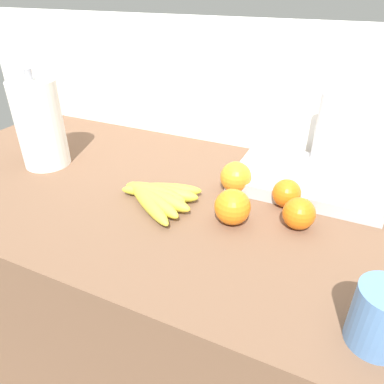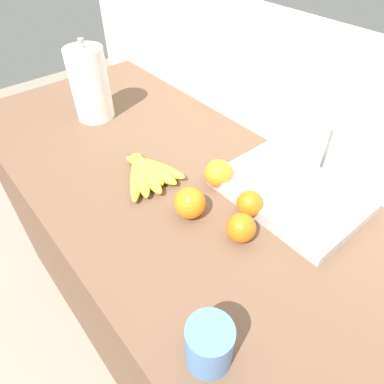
{
  "view_description": "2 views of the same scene",
  "coord_description": "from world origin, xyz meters",
  "px_view_note": "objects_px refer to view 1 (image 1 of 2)",
  "views": [
    {
      "loc": [
        0.39,
        -0.69,
        1.39
      ],
      "look_at": [
        0.08,
        -0.03,
        0.96
      ],
      "focal_mm": 33.38,
      "sensor_mm": 36.0,
      "label": 1
    },
    {
      "loc": [
        0.67,
        -0.44,
        1.57
      ],
      "look_at": [
        0.16,
        -0.02,
        0.96
      ],
      "focal_mm": 32.1,
      "sensor_mm": 36.0,
      "label": 2
    }
  ],
  "objects_px": {
    "mug": "(381,317)",
    "orange_back_left": "(236,177)",
    "paper_towel_roll": "(40,124)",
    "banana_bunch": "(155,196)",
    "orange_right": "(287,193)",
    "orange_far_right": "(232,207)",
    "orange_center": "(299,213)",
    "sink_basin": "(308,177)"
  },
  "relations": [
    {
      "from": "orange_far_right",
      "to": "orange_back_left",
      "type": "height_order",
      "value": "orange_far_right"
    },
    {
      "from": "orange_center",
      "to": "mug",
      "type": "xyz_separation_m",
      "value": [
        0.16,
        -0.25,
        0.02
      ]
    },
    {
      "from": "orange_right",
      "to": "sink_basin",
      "type": "relative_size",
      "value": 0.18
    },
    {
      "from": "orange_far_right",
      "to": "orange_right",
      "type": "distance_m",
      "value": 0.15
    },
    {
      "from": "banana_bunch",
      "to": "orange_back_left",
      "type": "xyz_separation_m",
      "value": [
        0.16,
        0.14,
        0.02
      ]
    },
    {
      "from": "orange_center",
      "to": "paper_towel_roll",
      "type": "xyz_separation_m",
      "value": [
        -0.73,
        0.01,
        0.09
      ]
    },
    {
      "from": "banana_bunch",
      "to": "mug",
      "type": "height_order",
      "value": "mug"
    },
    {
      "from": "mug",
      "to": "paper_towel_roll",
      "type": "bearing_deg",
      "value": 164.06
    },
    {
      "from": "orange_right",
      "to": "paper_towel_roll",
      "type": "bearing_deg",
      "value": -174.44
    },
    {
      "from": "mug",
      "to": "orange_back_left",
      "type": "bearing_deg",
      "value": 134.81
    },
    {
      "from": "banana_bunch",
      "to": "orange_center",
      "type": "xyz_separation_m",
      "value": [
        0.34,
        0.04,
        0.02
      ]
    },
    {
      "from": "banana_bunch",
      "to": "orange_back_left",
      "type": "bearing_deg",
      "value": 40.91
    },
    {
      "from": "orange_center",
      "to": "orange_right",
      "type": "height_order",
      "value": "orange_center"
    },
    {
      "from": "orange_back_left",
      "to": "paper_towel_roll",
      "type": "bearing_deg",
      "value": -171.44
    },
    {
      "from": "orange_center",
      "to": "sink_basin",
      "type": "height_order",
      "value": "sink_basin"
    },
    {
      "from": "orange_right",
      "to": "orange_center",
      "type": "bearing_deg",
      "value": -60.71
    },
    {
      "from": "orange_right",
      "to": "paper_towel_roll",
      "type": "height_order",
      "value": "paper_towel_roll"
    },
    {
      "from": "orange_far_right",
      "to": "orange_right",
      "type": "bearing_deg",
      "value": 51.63
    },
    {
      "from": "orange_right",
      "to": "orange_back_left",
      "type": "distance_m",
      "value": 0.14
    },
    {
      "from": "banana_bunch",
      "to": "paper_towel_roll",
      "type": "distance_m",
      "value": 0.42
    },
    {
      "from": "orange_right",
      "to": "mug",
      "type": "distance_m",
      "value": 0.38
    },
    {
      "from": "orange_far_right",
      "to": "paper_towel_roll",
      "type": "distance_m",
      "value": 0.6
    },
    {
      "from": "orange_right",
      "to": "paper_towel_roll",
      "type": "relative_size",
      "value": 0.25
    },
    {
      "from": "orange_back_left",
      "to": "sink_basin",
      "type": "bearing_deg",
      "value": 35.11
    },
    {
      "from": "banana_bunch",
      "to": "orange_back_left",
      "type": "relative_size",
      "value": 2.58
    },
    {
      "from": "paper_towel_roll",
      "to": "orange_center",
      "type": "bearing_deg",
      "value": -0.71
    },
    {
      "from": "banana_bunch",
      "to": "orange_right",
      "type": "bearing_deg",
      "value": 22.42
    },
    {
      "from": "paper_towel_roll",
      "to": "orange_back_left",
      "type": "bearing_deg",
      "value": 8.56
    },
    {
      "from": "orange_far_right",
      "to": "paper_towel_roll",
      "type": "relative_size",
      "value": 0.3
    },
    {
      "from": "paper_towel_roll",
      "to": "mug",
      "type": "bearing_deg",
      "value": -15.94
    },
    {
      "from": "sink_basin",
      "to": "orange_back_left",
      "type": "bearing_deg",
      "value": -144.89
    },
    {
      "from": "orange_back_left",
      "to": "banana_bunch",
      "type": "bearing_deg",
      "value": -139.09
    },
    {
      "from": "orange_right",
      "to": "banana_bunch",
      "type": "bearing_deg",
      "value": -157.58
    },
    {
      "from": "orange_right",
      "to": "paper_towel_roll",
      "type": "distance_m",
      "value": 0.7
    },
    {
      "from": "orange_center",
      "to": "orange_back_left",
      "type": "relative_size",
      "value": 0.89
    },
    {
      "from": "banana_bunch",
      "to": "orange_far_right",
      "type": "xyz_separation_m",
      "value": [
        0.2,
        0.0,
        0.02
      ]
    },
    {
      "from": "banana_bunch",
      "to": "orange_right",
      "type": "height_order",
      "value": "orange_right"
    },
    {
      "from": "paper_towel_roll",
      "to": "mug",
      "type": "distance_m",
      "value": 0.93
    },
    {
      "from": "banana_bunch",
      "to": "sink_basin",
      "type": "height_order",
      "value": "sink_basin"
    },
    {
      "from": "orange_center",
      "to": "mug",
      "type": "bearing_deg",
      "value": -56.93
    },
    {
      "from": "orange_right",
      "to": "orange_back_left",
      "type": "xyz_separation_m",
      "value": [
        -0.13,
        0.02,
        0.01
      ]
    },
    {
      "from": "paper_towel_roll",
      "to": "banana_bunch",
      "type": "bearing_deg",
      "value": -7.58
    }
  ]
}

